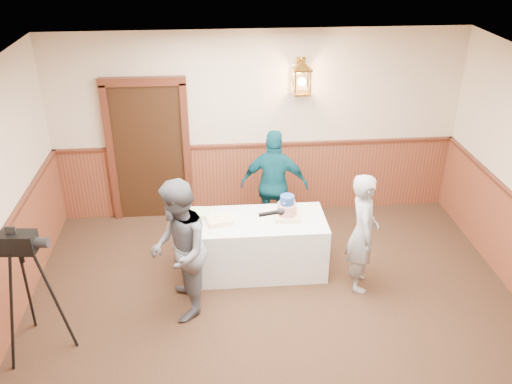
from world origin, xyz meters
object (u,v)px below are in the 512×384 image
at_px(display_table, 255,245).
at_px(sheet_cake_yellow, 220,220).
at_px(tv_camera_rig, 31,299).
at_px(sheet_cake_green, 197,213).
at_px(interviewer, 179,251).
at_px(tiered_cake, 287,209).
at_px(baker, 363,233).
at_px(assistant_p, 275,185).

distance_m(display_table, sheet_cake_yellow, 0.60).
bearing_deg(tv_camera_rig, sheet_cake_yellow, 35.50).
xyz_separation_m(sheet_cake_green, interviewer, (-0.19, -0.94, 0.06)).
xyz_separation_m(display_table, sheet_cake_yellow, (-0.44, -0.03, 0.41)).
bearing_deg(tiered_cake, sheet_cake_green, 172.45).
xyz_separation_m(tiered_cake, sheet_cake_green, (-1.13, 0.15, -0.09)).
bearing_deg(tiered_cake, baker, -28.28).
xyz_separation_m(display_table, baker, (1.27, -0.45, 0.40)).
relative_size(sheet_cake_yellow, sheet_cake_green, 1.02).
xyz_separation_m(assistant_p, tv_camera_rig, (-2.77, -2.07, -0.16)).
height_order(tiered_cake, tv_camera_rig, tv_camera_rig).
bearing_deg(baker, sheet_cake_green, 80.27).
bearing_deg(tiered_cake, assistant_p, 94.08).
bearing_deg(tiered_cake, display_table, -178.08).
relative_size(display_table, sheet_cake_green, 5.91).
bearing_deg(display_table, assistant_p, 67.38).
distance_m(tiered_cake, baker, 0.98).
bearing_deg(sheet_cake_green, interviewer, -101.65).
bearing_deg(tv_camera_rig, interviewer, 21.26).
height_order(sheet_cake_green, assistant_p, assistant_p).
distance_m(sheet_cake_yellow, interviewer, 0.88).
bearing_deg(sheet_cake_green, sheet_cake_yellow, -35.28).
relative_size(tiered_cake, sheet_cake_yellow, 1.03).
relative_size(display_table, sheet_cake_yellow, 5.82).
bearing_deg(interviewer, sheet_cake_green, 164.86).
xyz_separation_m(sheet_cake_yellow, interviewer, (-0.47, -0.74, 0.06)).
distance_m(display_table, assistant_p, 1.00).
height_order(baker, tv_camera_rig, baker).
xyz_separation_m(sheet_cake_yellow, assistant_p, (0.79, 0.87, 0.03)).
bearing_deg(sheet_cake_green, baker, -17.13).
bearing_deg(baker, sheet_cake_yellow, 83.72).
bearing_deg(tiered_cake, tv_camera_rig, -156.20).
bearing_deg(assistant_p, tv_camera_rig, 48.15).
relative_size(baker, tv_camera_rig, 1.07).
bearing_deg(sheet_cake_yellow, baker, -13.68).
bearing_deg(display_table, sheet_cake_green, 167.23).
bearing_deg(assistant_p, sheet_cake_yellow, 59.10).
bearing_deg(display_table, tiered_cake, 1.92).
relative_size(interviewer, assistant_p, 1.05).
xyz_separation_m(interviewer, tv_camera_rig, (-1.51, -0.46, -0.20)).
distance_m(assistant_p, tv_camera_rig, 3.46).
bearing_deg(sheet_cake_green, assistant_p, 32.22).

